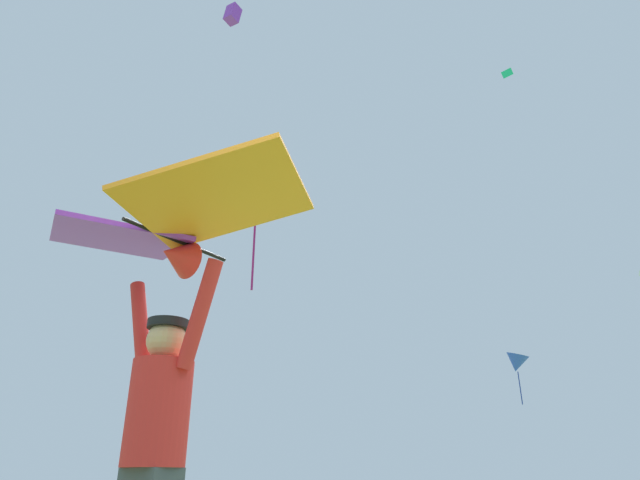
# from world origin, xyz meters

# --- Properties ---
(kite_flyer_person) EXTENTS (0.81, 0.38, 1.92)m
(kite_flyer_person) POSITION_xyz_m (-0.37, -0.17, 0.94)
(kite_flyer_person) COLOR #424751
(kite_flyer_person) RESTS_ON ground
(held_stunt_kite) EXTENTS (2.12, 1.23, 0.43)m
(held_stunt_kite) POSITION_xyz_m (-0.38, -0.27, 2.18)
(held_stunt_kite) COLOR black
(distant_kite_teal_overhead_distant) EXTENTS (0.64, 0.65, 0.16)m
(distant_kite_teal_overhead_distant) POSITION_xyz_m (-0.36, 18.87, 17.70)
(distant_kite_teal_overhead_distant) COLOR #19B2AD
(distant_kite_magenta_low_left) EXTENTS (2.08, 1.87, 3.22)m
(distant_kite_magenta_low_left) POSITION_xyz_m (-6.51, 8.75, 7.83)
(distant_kite_magenta_low_left) COLOR #DB2393
(distant_kite_purple_far_center) EXTENTS (0.63, 0.63, 0.92)m
(distant_kite_purple_far_center) POSITION_xyz_m (-10.49, 11.56, 19.83)
(distant_kite_purple_far_center) COLOR purple
(distant_kite_blue_high_left) EXTENTS (1.98, 1.84, 3.05)m
(distant_kite_blue_high_left) POSITION_xyz_m (-3.88, 31.22, 7.01)
(distant_kite_blue_high_left) COLOR blue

